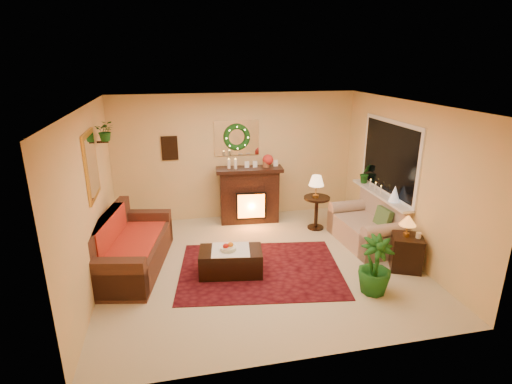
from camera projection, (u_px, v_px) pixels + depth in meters
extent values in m
plane|color=beige|center=(260.00, 264.00, 6.61)|extent=(5.00, 5.00, 0.00)
plane|color=white|center=(261.00, 105.00, 5.78)|extent=(5.00, 5.00, 0.00)
plane|color=#EFD88C|center=(237.00, 157.00, 8.28)|extent=(5.00, 5.00, 0.00)
plane|color=#EFD88C|center=(309.00, 256.00, 4.11)|extent=(5.00, 5.00, 0.00)
plane|color=#EFD88C|center=(90.00, 201.00, 5.70)|extent=(4.50, 4.50, 0.00)
plane|color=#EFD88C|center=(406.00, 180.00, 6.70)|extent=(4.50, 4.50, 0.00)
cube|color=#42030B|center=(260.00, 270.00, 6.43)|extent=(2.81, 2.27, 0.01)
cube|color=brown|center=(132.00, 243.00, 6.37)|extent=(1.28, 2.19, 0.88)
cube|color=#C54018|center=(131.00, 238.00, 6.50)|extent=(0.84, 1.37, 0.02)
cube|color=black|center=(249.00, 196.00, 8.20)|extent=(1.21, 0.47, 1.09)
sphere|color=red|center=(268.00, 160.00, 8.04)|extent=(0.22, 0.22, 0.22)
cylinder|color=beige|center=(229.00, 164.00, 7.89)|extent=(0.06, 0.06, 0.19)
cylinder|color=beige|center=(235.00, 164.00, 7.88)|extent=(0.07, 0.07, 0.20)
cube|color=white|center=(237.00, 138.00, 8.14)|extent=(0.92, 0.02, 0.72)
torus|color=#194719|center=(237.00, 137.00, 8.09)|extent=(0.55, 0.11, 0.55)
cube|color=#381E11|center=(170.00, 148.00, 7.91)|extent=(0.32, 0.03, 0.48)
cube|color=gold|center=(91.00, 166.00, 5.84)|extent=(0.03, 0.84, 1.00)
imported|color=#194719|center=(107.00, 141.00, 6.49)|extent=(0.33, 0.28, 0.36)
cube|color=tan|center=(366.00, 222.00, 7.24)|extent=(0.94, 1.51, 0.84)
cube|color=white|center=(389.00, 158.00, 7.12)|extent=(0.03, 1.86, 1.36)
cube|color=black|center=(389.00, 158.00, 7.12)|extent=(0.02, 1.70, 1.22)
cube|color=white|center=(380.00, 194.00, 7.32)|extent=(0.22, 1.86, 0.04)
cone|color=silver|center=(395.00, 193.00, 6.84)|extent=(0.19, 0.19, 0.28)
imported|color=#265326|center=(365.00, 173.00, 7.87)|extent=(0.28, 0.22, 0.51)
cylinder|color=black|center=(316.00, 213.00, 7.92)|extent=(0.58, 0.58, 0.66)
cone|color=#E9BC80|center=(316.00, 187.00, 7.72)|extent=(0.29, 0.29, 0.45)
cube|color=#3F150C|center=(406.00, 253.00, 6.40)|extent=(0.61, 0.61, 0.56)
cone|color=yellow|center=(407.00, 226.00, 6.26)|extent=(0.26, 0.26, 0.39)
cube|color=#4B321F|center=(231.00, 261.00, 6.26)|extent=(1.04, 0.67, 0.41)
cylinder|color=#BBBD99|center=(228.00, 248.00, 6.17)|extent=(0.24, 0.24, 0.06)
imported|color=#1E4F18|center=(375.00, 264.00, 5.68)|extent=(1.52, 1.52, 2.58)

